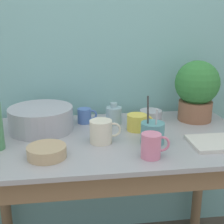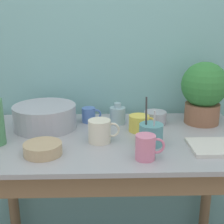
# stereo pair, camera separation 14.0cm
# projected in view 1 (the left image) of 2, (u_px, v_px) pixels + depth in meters

# --- Properties ---
(wall_back) EXTENTS (6.00, 0.05, 2.40)m
(wall_back) POSITION_uv_depth(u_px,v_px,m) (102.00, 38.00, 1.70)
(wall_back) COLOR #7AB2B2
(wall_back) RESTS_ON ground_plane
(counter_table) EXTENTS (1.27, 0.70, 0.78)m
(counter_table) POSITION_uv_depth(u_px,v_px,m) (113.00, 169.00, 1.46)
(counter_table) COLOR #846647
(counter_table) RESTS_ON ground_plane
(potted_plant) EXTENTS (0.23, 0.23, 0.32)m
(potted_plant) POSITION_uv_depth(u_px,v_px,m) (197.00, 89.00, 1.62)
(potted_plant) COLOR #8C5B42
(potted_plant) RESTS_ON counter_table
(bowl_wash_large) EXTENTS (0.31, 0.31, 0.12)m
(bowl_wash_large) POSITION_uv_depth(u_px,v_px,m) (41.00, 119.00, 1.51)
(bowl_wash_large) COLOR #A8A8B2
(bowl_wash_large) RESTS_ON counter_table
(bottle_short) EXTENTS (0.08, 0.08, 0.11)m
(bottle_short) POSITION_uv_depth(u_px,v_px,m) (114.00, 115.00, 1.61)
(bottle_short) COLOR #93B2BC
(bottle_short) RESTS_ON counter_table
(mug_cream) EXTENTS (0.14, 0.10, 0.10)m
(mug_cream) POSITION_uv_depth(u_px,v_px,m) (101.00, 131.00, 1.36)
(mug_cream) COLOR beige
(mug_cream) RESTS_ON counter_table
(mug_blue) EXTENTS (0.10, 0.07, 0.08)m
(mug_blue) POSITION_uv_depth(u_px,v_px,m) (85.00, 116.00, 1.62)
(mug_blue) COLOR #4C70B7
(mug_blue) RESTS_ON counter_table
(mug_pink) EXTENTS (0.12, 0.08, 0.10)m
(mug_pink) POSITION_uv_depth(u_px,v_px,m) (152.00, 146.00, 1.22)
(mug_pink) COLOR pink
(mug_pink) RESTS_ON counter_table
(mug_yellow) EXTENTS (0.13, 0.10, 0.08)m
(mug_yellow) POSITION_uv_depth(u_px,v_px,m) (137.00, 122.00, 1.51)
(mug_yellow) COLOR #E5CC4C
(mug_yellow) RESTS_ON counter_table
(bowl_small_tan) EXTENTS (0.16, 0.16, 0.05)m
(bowl_small_tan) POSITION_uv_depth(u_px,v_px,m) (47.00, 152.00, 1.23)
(bowl_small_tan) COLOR tan
(bowl_small_tan) RESTS_ON counter_table
(bowl_small_steel) EXTENTS (0.12, 0.12, 0.06)m
(bowl_small_steel) POSITION_uv_depth(u_px,v_px,m) (151.00, 116.00, 1.63)
(bowl_small_steel) COLOR #A8A8B2
(bowl_small_steel) RESTS_ON counter_table
(utensil_cup) EXTENTS (0.10, 0.10, 0.21)m
(utensil_cup) POSITION_uv_depth(u_px,v_px,m) (152.00, 133.00, 1.36)
(utensil_cup) COLOR #569399
(utensil_cup) RESTS_ON counter_table
(tray_board) EXTENTS (0.25, 0.18, 0.02)m
(tray_board) POSITION_uv_depth(u_px,v_px,m) (218.00, 143.00, 1.35)
(tray_board) COLOR beige
(tray_board) RESTS_ON counter_table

